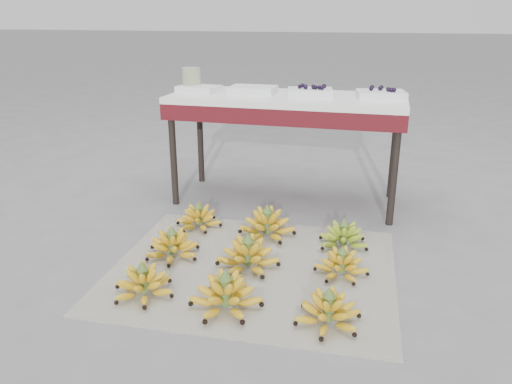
% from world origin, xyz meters
% --- Properties ---
extents(ground, '(60.00, 60.00, 0.00)m').
position_xyz_m(ground, '(0.00, 0.00, 0.00)').
color(ground, slate).
rests_on(ground, ground).
extents(newspaper_mat, '(1.29, 1.10, 0.01)m').
position_xyz_m(newspaper_mat, '(-0.07, 0.04, 0.00)').
color(newspaper_mat, white).
rests_on(newspaper_mat, ground).
extents(bunch_front_left, '(0.33, 0.33, 0.15)m').
position_xyz_m(bunch_front_left, '(-0.44, -0.30, 0.06)').
color(bunch_front_left, yellow).
rests_on(bunch_front_left, newspaper_mat).
extents(bunch_front_center, '(0.33, 0.33, 0.17)m').
position_xyz_m(bunch_front_center, '(-0.09, -0.31, 0.06)').
color(bunch_front_center, yellow).
rests_on(bunch_front_center, newspaper_mat).
extents(bunch_front_right, '(0.28, 0.28, 0.15)m').
position_xyz_m(bunch_front_right, '(0.31, -0.31, 0.06)').
color(bunch_front_right, yellow).
rests_on(bunch_front_right, newspaper_mat).
extents(bunch_mid_left, '(0.33, 0.33, 0.16)m').
position_xyz_m(bunch_mid_left, '(-0.46, 0.05, 0.06)').
color(bunch_mid_left, yellow).
rests_on(bunch_mid_left, newspaper_mat).
extents(bunch_mid_center, '(0.30, 0.30, 0.17)m').
position_xyz_m(bunch_mid_center, '(-0.09, 0.03, 0.06)').
color(bunch_mid_center, yellow).
rests_on(bunch_mid_center, newspaper_mat).
extents(bunch_mid_right, '(0.27, 0.27, 0.14)m').
position_xyz_m(bunch_mid_right, '(0.32, 0.07, 0.05)').
color(bunch_mid_right, yellow).
rests_on(bunch_mid_right, newspaper_mat).
extents(bunch_back_left, '(0.30, 0.30, 0.15)m').
position_xyz_m(bunch_back_left, '(-0.47, 0.41, 0.06)').
color(bunch_back_left, yellow).
rests_on(bunch_back_left, newspaper_mat).
extents(bunch_back_center, '(0.29, 0.29, 0.17)m').
position_xyz_m(bunch_back_center, '(-0.09, 0.39, 0.07)').
color(bunch_back_center, yellow).
rests_on(bunch_back_center, newspaper_mat).
extents(bunch_back_right, '(0.31, 0.31, 0.15)m').
position_xyz_m(bunch_back_right, '(0.30, 0.36, 0.06)').
color(bunch_back_right, '#76AB25').
rests_on(bunch_back_right, newspaper_mat).
extents(vendor_table, '(1.34, 0.54, 0.65)m').
position_xyz_m(vendor_table, '(-0.11, 0.94, 0.57)').
color(vendor_table, black).
rests_on(vendor_table, ground).
extents(tray_far_left, '(0.26, 0.20, 0.04)m').
position_xyz_m(tray_far_left, '(-0.64, 0.92, 0.66)').
color(tray_far_left, silver).
rests_on(tray_far_left, vendor_table).
extents(tray_left, '(0.27, 0.19, 0.04)m').
position_xyz_m(tray_left, '(-0.31, 0.94, 0.67)').
color(tray_left, silver).
rests_on(tray_left, vendor_table).
extents(tray_right, '(0.28, 0.22, 0.06)m').
position_xyz_m(tray_right, '(0.03, 0.95, 0.67)').
color(tray_right, silver).
rests_on(tray_right, vendor_table).
extents(tray_far_right, '(0.29, 0.23, 0.07)m').
position_xyz_m(tray_far_right, '(0.42, 0.96, 0.67)').
color(tray_far_right, silver).
rests_on(tray_far_right, vendor_table).
extents(glass_jar, '(0.13, 0.13, 0.14)m').
position_xyz_m(glass_jar, '(-0.70, 0.96, 0.71)').
color(glass_jar, '#E0F0BF').
rests_on(glass_jar, vendor_table).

